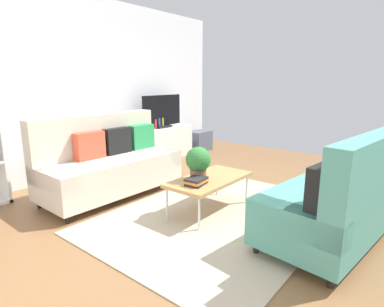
# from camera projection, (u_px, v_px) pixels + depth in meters

# --- Properties ---
(ground_plane) EXTENTS (7.68, 7.68, 0.00)m
(ground_plane) POSITION_uv_depth(u_px,v_px,m) (222.00, 212.00, 3.82)
(ground_plane) COLOR brown
(wall_far) EXTENTS (6.40, 0.12, 2.90)m
(wall_far) POSITION_uv_depth(u_px,v_px,m) (83.00, 87.00, 5.21)
(wall_far) COLOR silver
(wall_far) RESTS_ON ground_plane
(area_rug) EXTENTS (2.90, 2.20, 0.01)m
(area_rug) POSITION_uv_depth(u_px,v_px,m) (220.00, 216.00, 3.70)
(area_rug) COLOR tan
(area_rug) RESTS_ON ground_plane
(couch_beige) EXTENTS (1.91, 0.87, 1.10)m
(couch_beige) POSITION_uv_depth(u_px,v_px,m) (109.00, 163.00, 4.34)
(couch_beige) COLOR beige
(couch_beige) RESTS_ON ground_plane
(couch_green) EXTENTS (1.98, 1.05, 1.10)m
(couch_green) POSITION_uv_depth(u_px,v_px,m) (343.00, 196.00, 3.10)
(couch_green) COLOR teal
(couch_green) RESTS_ON ground_plane
(coffee_table) EXTENTS (1.10, 0.56, 0.42)m
(coffee_table) POSITION_uv_depth(u_px,v_px,m) (209.00, 180.00, 3.77)
(coffee_table) COLOR #B7844C
(coffee_table) RESTS_ON ground_plane
(tv_console) EXTENTS (1.40, 0.44, 0.64)m
(tv_console) POSITION_uv_depth(u_px,v_px,m) (162.00, 143.00, 6.39)
(tv_console) COLOR silver
(tv_console) RESTS_ON ground_plane
(tv) EXTENTS (1.00, 0.20, 0.64)m
(tv) POSITION_uv_depth(u_px,v_px,m) (162.00, 112.00, 6.23)
(tv) COLOR black
(tv) RESTS_ON tv_console
(storage_trunk) EXTENTS (0.52, 0.40, 0.44)m
(storage_trunk) POSITION_uv_depth(u_px,v_px,m) (199.00, 141.00, 7.18)
(storage_trunk) COLOR #4C5666
(storage_trunk) RESTS_ON ground_plane
(potted_plant) EXTENTS (0.29, 0.29, 0.39)m
(potted_plant) POSITION_uv_depth(u_px,v_px,m) (198.00, 162.00, 3.66)
(potted_plant) COLOR brown
(potted_plant) RESTS_ON coffee_table
(table_book_0) EXTENTS (0.27, 0.22, 0.02)m
(table_book_0) POSITION_uv_depth(u_px,v_px,m) (196.00, 183.00, 3.52)
(table_book_0) COLOR #262626
(table_book_0) RESTS_ON coffee_table
(table_book_1) EXTENTS (0.25, 0.19, 0.03)m
(table_book_1) POSITION_uv_depth(u_px,v_px,m) (196.00, 181.00, 3.51)
(table_book_1) COLOR orange
(table_book_1) RESTS_ON table_book_0
(table_book_2) EXTENTS (0.26, 0.21, 0.03)m
(table_book_2) POSITION_uv_depth(u_px,v_px,m) (196.00, 179.00, 3.51)
(table_book_2) COLOR #262626
(table_book_2) RESTS_ON table_book_1
(vase_0) EXTENTS (0.12, 0.12, 0.15)m
(vase_0) POSITION_uv_depth(u_px,v_px,m) (138.00, 127.00, 5.89)
(vase_0) COLOR #4C72B2
(vase_0) RESTS_ON tv_console
(vase_1) EXTENTS (0.13, 0.13, 0.15)m
(vase_1) POSITION_uv_depth(u_px,v_px,m) (145.00, 126.00, 6.03)
(vase_1) COLOR #4C72B2
(vase_1) RESTS_ON tv_console
(bottle_0) EXTENTS (0.05, 0.05, 0.19)m
(bottle_0) POSITION_uv_depth(u_px,v_px,m) (155.00, 124.00, 6.11)
(bottle_0) COLOR red
(bottle_0) RESTS_ON tv_console
(bottle_1) EXTENTS (0.05, 0.05, 0.19)m
(bottle_1) POSITION_uv_depth(u_px,v_px,m) (159.00, 123.00, 6.19)
(bottle_1) COLOR #3359B2
(bottle_1) RESTS_ON tv_console
(bottle_2) EXTENTS (0.04, 0.04, 0.20)m
(bottle_2) POSITION_uv_depth(u_px,v_px,m) (163.00, 123.00, 6.26)
(bottle_2) COLOR gold
(bottle_2) RESTS_ON tv_console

